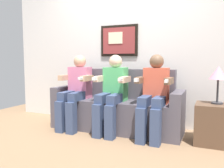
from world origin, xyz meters
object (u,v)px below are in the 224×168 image
object	(u,v)px
side_table_right	(212,124)
table_lamp	(218,75)
couch	(117,109)
person_on_left	(76,89)
person_on_right	(154,93)
person_in_middle	(112,91)

from	to	relation	value
side_table_right	table_lamp	world-z (taller)	table_lamp
couch	person_on_left	world-z (taller)	person_on_left
person_on_right	couch	bearing A→B (deg)	164.34
person_in_middle	side_table_right	size ratio (longest dim) A/B	2.22
person_on_left	person_on_right	xyz separation A→B (m)	(1.19, -0.00, 0.00)
person_in_middle	table_lamp	size ratio (longest dim) A/B	2.41
couch	person_on_left	xyz separation A→B (m)	(-0.60, -0.17, 0.29)
couch	table_lamp	distance (m)	1.46
person_on_left	person_in_middle	xyz separation A→B (m)	(0.60, -0.00, 0.00)
person_in_middle	person_on_right	world-z (taller)	same
couch	person_on_right	bearing A→B (deg)	-15.66
table_lamp	person_on_right	bearing A→B (deg)	-172.82
couch	person_on_right	size ratio (longest dim) A/B	1.73
person_in_middle	table_lamp	bearing A→B (deg)	4.03
side_table_right	table_lamp	bearing A→B (deg)	36.94
person_in_middle	side_table_right	distance (m)	1.36
side_table_right	table_lamp	size ratio (longest dim) A/B	1.09
couch	side_table_right	xyz separation A→B (m)	(1.31, -0.11, -0.06)
person_on_right	side_table_right	world-z (taller)	person_on_right
person_on_left	side_table_right	world-z (taller)	person_on_left
couch	person_on_left	bearing A→B (deg)	-164.37
couch	table_lamp	bearing A→B (deg)	-3.03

